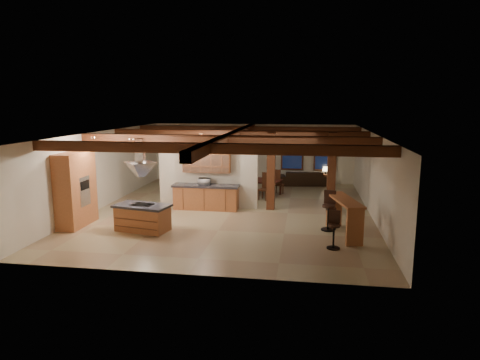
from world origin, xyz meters
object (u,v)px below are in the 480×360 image
object	(u,v)px
sofa	(303,178)
bar_counter	(344,211)
dining_table	(258,187)
kitchen_island	(143,217)

from	to	relation	value
sofa	bar_counter	distance (m)	7.98
dining_table	sofa	size ratio (longest dim) A/B	0.84
sofa	bar_counter	size ratio (longest dim) A/B	1.04
dining_table	sofa	bearing A→B (deg)	68.94
kitchen_island	sofa	size ratio (longest dim) A/B	0.80
bar_counter	dining_table	bearing A→B (deg)	121.29
kitchen_island	bar_counter	size ratio (longest dim) A/B	0.83
bar_counter	kitchen_island	bearing A→B (deg)	-175.77
dining_table	bar_counter	bearing A→B (deg)	-43.55
kitchen_island	sofa	world-z (taller)	kitchen_island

